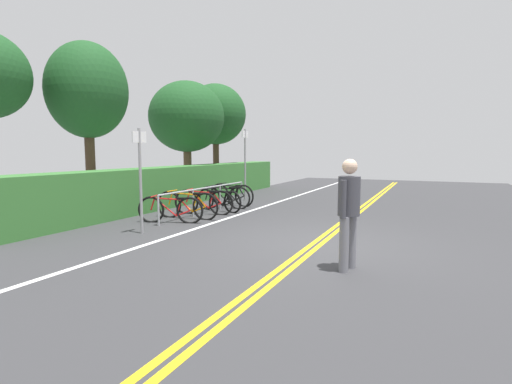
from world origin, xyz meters
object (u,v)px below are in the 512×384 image
object	(u,v)px
tree_far_right	(187,117)
bicycle_5	(232,195)
pedestrian	(349,207)
bicycle_0	(170,210)
tree_extra	(216,115)
bicycle_1	(187,205)
tree_mid	(87,91)
bicycle_3	(219,200)
bicycle_2	(204,202)
sign_post_near	(140,171)
sign_post_far	(245,158)
bicycle_4	(224,197)
bike_rack	(207,193)

from	to	relation	value
tree_far_right	bicycle_5	bearing A→B (deg)	-119.96
pedestrian	tree_far_right	bearing A→B (deg)	47.56
bicycle_0	tree_far_right	size ratio (longest dim) A/B	0.36
tree_extra	bicycle_1	bearing A→B (deg)	-155.59
bicycle_1	tree_mid	bearing A→B (deg)	91.37
bicycle_1	tree_far_right	world-z (taller)	tree_far_right
bicycle_3	bicycle_2	bearing A→B (deg)	173.29
bicycle_0	sign_post_near	xyz separation A→B (m)	(-1.26, -0.20, 1.02)
bicycle_5	tree_far_right	size ratio (longest dim) A/B	0.38
bicycle_0	sign_post_near	distance (m)	1.63
sign_post_far	bicycle_2	bearing A→B (deg)	-174.42
bicycle_1	pedestrian	distance (m)	5.45
bicycle_5	pedestrian	size ratio (longest dim) A/B	1.03
sign_post_near	tree_mid	size ratio (longest dim) A/B	0.46
bicycle_4	tree_far_right	distance (m)	4.62
bicycle_2	tree_extra	size ratio (longest dim) A/B	0.37
sign_post_far	tree_far_right	size ratio (longest dim) A/B	0.57
tree_far_right	pedestrian	bearing A→B (deg)	-132.44
bicycle_1	bicycle_2	size ratio (longest dim) A/B	1.07
bike_rack	bicycle_1	world-z (taller)	bike_rack
sign_post_far	tree_far_right	xyz separation A→B (m)	(0.29, 2.65, 1.56)
bicycle_0	tree_far_right	xyz separation A→B (m)	(4.99, 2.93, 2.74)
tree_mid	tree_far_right	world-z (taller)	tree_mid
pedestrian	tree_far_right	world-z (taller)	tree_far_right
bicycle_3	pedestrian	distance (m)	6.23
bicycle_2	tree_mid	distance (m)	4.63
bike_rack	sign_post_far	world-z (taller)	sign_post_far
bicycle_0	tree_far_right	distance (m)	6.40
bicycle_2	pedestrian	xyz separation A→B (m)	(-3.46, -4.69, 0.60)
bicycle_3	tree_extra	size ratio (longest dim) A/B	0.36
bicycle_5	pedestrian	world-z (taller)	pedestrian
bicycle_2	bike_rack	bearing A→B (deg)	11.15
bicycle_1	sign_post_near	bearing A→B (deg)	-174.75
bicycle_1	sign_post_far	size ratio (longest dim) A/B	0.72
bicycle_3	sign_post_far	xyz separation A→B (m)	(2.57, 0.40, 1.19)
bicycle_3	pedestrian	bearing A→B (deg)	-132.00
pedestrian	bicycle_0	bearing A→B (deg)	66.97
bicycle_0	bicycle_3	distance (m)	2.14
pedestrian	tree_far_right	xyz separation A→B (m)	(7.01, 7.66, 2.13)
bike_rack	bicycle_3	size ratio (longest dim) A/B	2.58
bicycle_1	bicycle_5	xyz separation A→B (m)	(2.69, 0.12, -0.01)
bicycle_2	bicycle_5	bearing A→B (deg)	4.30
bicycle_3	bicycle_5	size ratio (longest dim) A/B	1.01
bicycle_5	sign_post_near	bearing A→B (deg)	-176.28
bicycle_5	sign_post_near	size ratio (longest dim) A/B	0.76
bicycle_0	sign_post_near	world-z (taller)	sign_post_near
bike_rack	sign_post_near	distance (m)	3.10
bicycle_2	tree_far_right	distance (m)	5.37
sign_post_near	tree_extra	world-z (taller)	tree_extra
bicycle_0	bicycle_5	bearing A→B (deg)	1.71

